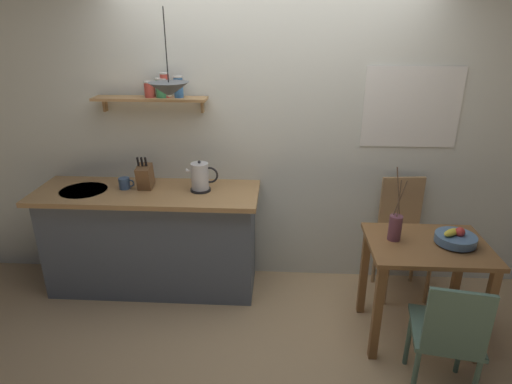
{
  "coord_description": "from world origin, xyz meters",
  "views": [
    {
      "loc": [
        0.09,
        -2.92,
        2.23
      ],
      "look_at": [
        -0.1,
        0.25,
        0.95
      ],
      "focal_mm": 30.35,
      "sensor_mm": 36.0,
      "label": 1
    }
  ],
  "objects": [
    {
      "name": "ground_plane",
      "position": [
        0.0,
        0.0,
        0.0
      ],
      "size": [
        14.0,
        14.0,
        0.0
      ],
      "primitive_type": "plane",
      "color": "tan"
    },
    {
      "name": "back_wall",
      "position": [
        0.2,
        0.65,
        1.35
      ],
      "size": [
        6.8,
        0.11,
        2.7
      ],
      "color": "silver",
      "rests_on": "ground_plane"
    },
    {
      "name": "kitchen_counter",
      "position": [
        -1.0,
        0.32,
        0.47
      ],
      "size": [
        1.83,
        0.63,
        0.92
      ],
      "color": "slate",
      "rests_on": "ground_plane"
    },
    {
      "name": "wall_shelf",
      "position": [
        -0.9,
        0.49,
        1.68
      ],
      "size": [
        0.91,
        0.2,
        0.32
      ],
      "color": "tan"
    },
    {
      "name": "dining_table",
      "position": [
        1.12,
        -0.21,
        0.62
      ],
      "size": [
        0.82,
        0.62,
        0.78
      ],
      "color": "brown",
      "rests_on": "ground_plane"
    },
    {
      "name": "dining_chair_near",
      "position": [
        1.1,
        -0.81,
        0.5
      ],
      "size": [
        0.46,
        0.5,
        0.88
      ],
      "color": "#4C6B5B",
      "rests_on": "ground_plane"
    },
    {
      "name": "dining_chair_far",
      "position": [
        1.13,
        0.42,
        0.55
      ],
      "size": [
        0.44,
        0.42,
        1.0
      ],
      "color": "tan",
      "rests_on": "ground_plane"
    },
    {
      "name": "fruit_bowl",
      "position": [
        1.3,
        -0.21,
        0.83
      ],
      "size": [
        0.27,
        0.27,
        0.13
      ],
      "color": "#51759E",
      "rests_on": "dining_table"
    },
    {
      "name": "twig_vase",
      "position": [
        0.9,
        -0.16,
        0.88
      ],
      "size": [
        0.09,
        0.09,
        0.54
      ],
      "color": "brown",
      "rests_on": "dining_table"
    },
    {
      "name": "electric_kettle",
      "position": [
        -0.55,
        0.32,
        1.04
      ],
      "size": [
        0.26,
        0.17,
        0.26
      ],
      "color": "black",
      "rests_on": "kitchen_counter"
    },
    {
      "name": "knife_block",
      "position": [
        -1.01,
        0.34,
        1.03
      ],
      "size": [
        0.11,
        0.17,
        0.29
      ],
      "color": "brown",
      "rests_on": "kitchen_counter"
    },
    {
      "name": "coffee_mug_by_sink",
      "position": [
        -1.19,
        0.33,
        0.97
      ],
      "size": [
        0.13,
        0.09,
        0.09
      ],
      "color": "#3D5B89",
      "rests_on": "kitchen_counter"
    },
    {
      "name": "pendant_lamp",
      "position": [
        -0.72,
        0.17,
        1.76
      ],
      "size": [
        0.29,
        0.29,
        0.6
      ],
      "color": "black"
    }
  ]
}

